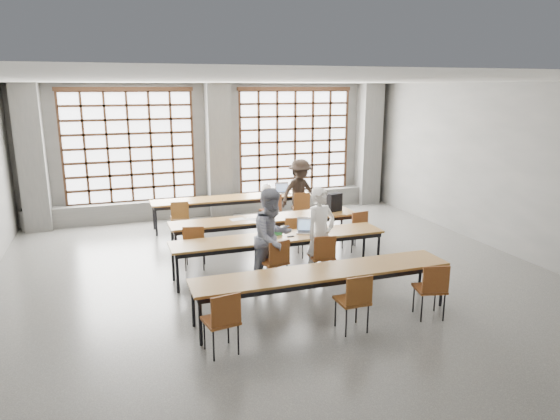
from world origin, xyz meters
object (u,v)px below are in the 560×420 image
(chair_back_mid, at_px, (272,208))
(chair_back_right, at_px, (301,205))
(desk_row_b, at_px, (266,220))
(chair_back_left, at_px, (180,215))
(phone, at_px, (291,236))
(desk_row_d, at_px, (324,275))
(laptop_front, at_px, (306,229))
(red_pouch, at_px, (221,317))
(desk_row_a, at_px, (233,200))
(chair_mid_right, at_px, (356,226))
(desk_row_c, at_px, (280,239))
(chair_front_left, at_px, (276,259))
(chair_front_right, at_px, (323,253))
(chair_mid_centre, at_px, (293,233))
(chair_near_left, at_px, (223,317))
(chair_near_right, at_px, (432,285))
(laptop_back, at_px, (283,190))
(green_box, at_px, (276,233))
(chair_near_mid, at_px, (355,297))
(plastic_bag, at_px, (267,189))
(backpack, at_px, (334,202))
(student_female, at_px, (273,238))
(student_back, at_px, (300,193))
(chair_mid_left, at_px, (194,242))
(student_male, at_px, (320,234))
(mouse, at_px, (327,231))

(chair_back_mid, height_order, chair_back_right, same)
(desk_row_b, distance_m, chair_back_left, 2.21)
(phone, bearing_deg, chair_back_left, 117.99)
(chair_back_right, bearing_deg, desk_row_d, -107.68)
(laptop_front, height_order, red_pouch, laptop_front)
(desk_row_a, distance_m, chair_mid_right, 3.43)
(desk_row_c, relative_size, chair_front_left, 4.55)
(chair_mid_right, bearing_deg, chair_front_right, -135.28)
(chair_mid_centre, distance_m, chair_near_left, 3.93)
(chair_near_right, distance_m, red_pouch, 3.18)
(desk_row_a, xyz_separation_m, chair_back_left, (-1.41, -0.63, -0.13))
(chair_mid_centre, height_order, laptop_back, laptop_back)
(green_box, bearing_deg, chair_front_right, -47.85)
(desk_row_d, xyz_separation_m, chair_near_mid, (0.20, -0.63, -0.13))
(desk_row_a, distance_m, plastic_bag, 0.93)
(chair_front_left, bearing_deg, desk_row_c, 65.71)
(backpack, bearing_deg, plastic_bag, 98.01)
(chair_front_left, distance_m, student_female, 0.36)
(student_back, distance_m, phone, 3.44)
(chair_front_left, distance_m, phone, 0.73)
(chair_front_left, bearing_deg, desk_row_a, 86.22)
(chair_back_right, xyz_separation_m, student_female, (-1.87, -3.40, 0.34))
(chair_back_right, distance_m, chair_near_right, 5.42)
(chair_back_mid, bearing_deg, chair_mid_left, -136.29)
(chair_mid_left, distance_m, green_box, 1.57)
(chair_near_right, distance_m, student_back, 5.56)
(student_male, distance_m, green_box, 0.87)
(chair_front_left, xyz_separation_m, student_back, (1.87, 3.66, 0.30))
(chair_back_left, xyz_separation_m, mouse, (2.37, -2.92, 0.21))
(chair_back_right, distance_m, chair_near_mid, 5.59)
(chair_back_left, relative_size, student_male, 0.52)
(desk_row_c, xyz_separation_m, student_back, (1.59, 3.03, 0.17))
(student_male, bearing_deg, desk_row_c, 121.73)
(phone, height_order, plastic_bag, plastic_bag)
(green_box, bearing_deg, desk_row_d, -87.25)
(student_female, bearing_deg, backpack, 18.71)
(chair_near_mid, xyz_separation_m, mouse, (0.70, 2.50, 0.21))
(chair_mid_right, relative_size, chair_front_left, 1.00)
(chair_near_mid, height_order, red_pouch, chair_near_mid)
(student_male, relative_size, red_pouch, 8.48)
(chair_mid_left, relative_size, chair_near_left, 1.00)
(desk_row_c, xyz_separation_m, student_male, (0.60, -0.50, 0.18))
(backpack, height_order, red_pouch, backpack)
(chair_back_mid, xyz_separation_m, chair_front_left, (-1.09, -3.53, 0.00))
(chair_mid_centre, distance_m, chair_front_left, 1.60)
(desk_row_b, xyz_separation_m, chair_near_left, (-1.81, -3.89, -0.13))
(red_pouch, bearing_deg, backpack, 48.48)
(desk_row_c, relative_size, plastic_bag, 13.99)
(laptop_front, relative_size, backpack, 1.13)
(desk_row_a, height_order, phone, phone)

